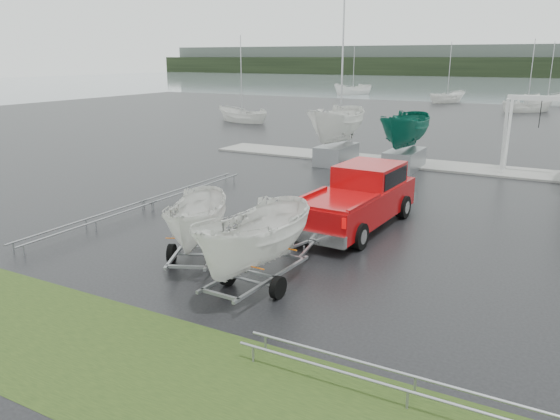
{
  "coord_description": "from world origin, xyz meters",
  "views": [
    {
      "loc": [
        6.07,
        -18.17,
        6.02
      ],
      "look_at": [
        -2.21,
        -3.15,
        1.2
      ],
      "focal_mm": 35.0,
      "sensor_mm": 36.0,
      "label": 1
    }
  ],
  "objects_px": {
    "boat_hoist": "(539,124)",
    "pickup_truck": "(360,195)",
    "trailer_hitched": "(255,189)",
    "trailer_parked": "(196,181)"
  },
  "relations": [
    {
      "from": "trailer_hitched",
      "to": "pickup_truck",
      "type": "bearing_deg",
      "value": 90.0
    },
    {
      "from": "pickup_truck",
      "to": "trailer_parked",
      "type": "xyz_separation_m",
      "value": [
        -2.93,
        -5.88,
        1.38
      ]
    },
    {
      "from": "pickup_truck",
      "to": "trailer_hitched",
      "type": "xyz_separation_m",
      "value": [
        -0.33,
        -6.81,
        1.64
      ]
    },
    {
      "from": "pickup_truck",
      "to": "trailer_parked",
      "type": "relative_size",
      "value": 1.44
    },
    {
      "from": "trailer_hitched",
      "to": "boat_hoist",
      "type": "xyz_separation_m",
      "value": [
        5.16,
        19.61,
        -0.11
      ]
    },
    {
      "from": "trailer_hitched",
      "to": "trailer_parked",
      "type": "bearing_deg",
      "value": 163.21
    },
    {
      "from": "pickup_truck",
      "to": "trailer_parked",
      "type": "height_order",
      "value": "trailer_parked"
    },
    {
      "from": "trailer_hitched",
      "to": "boat_hoist",
      "type": "bearing_deg",
      "value": 78.03
    },
    {
      "from": "boat_hoist",
      "to": "pickup_truck",
      "type": "bearing_deg",
      "value": -110.67
    },
    {
      "from": "trailer_parked",
      "to": "trailer_hitched",
      "type": "bearing_deg",
      "value": -44.03
    }
  ]
}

